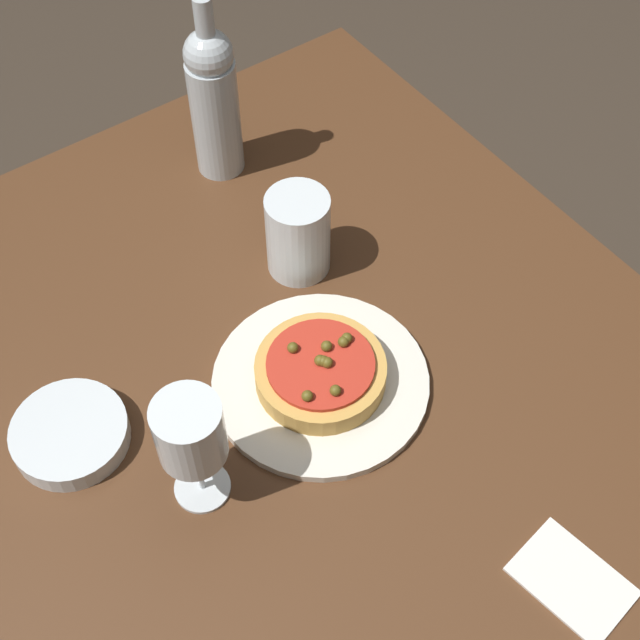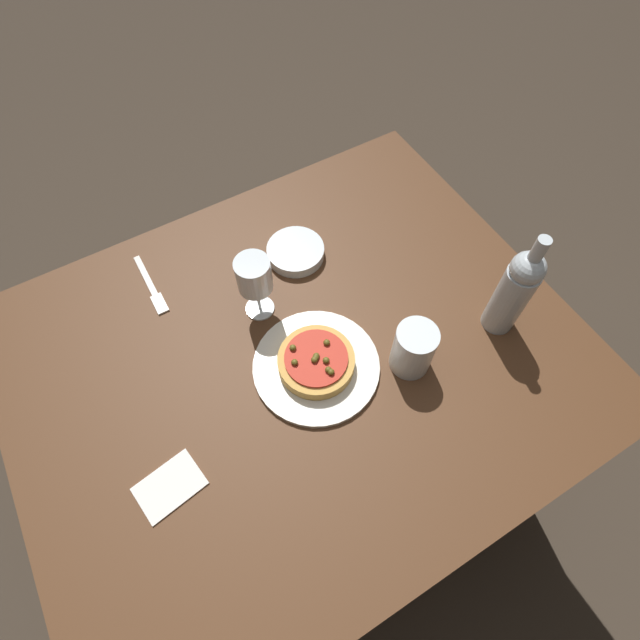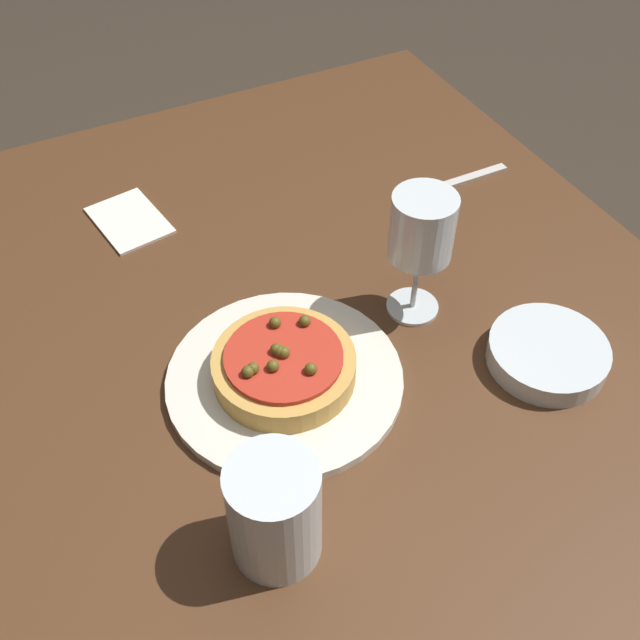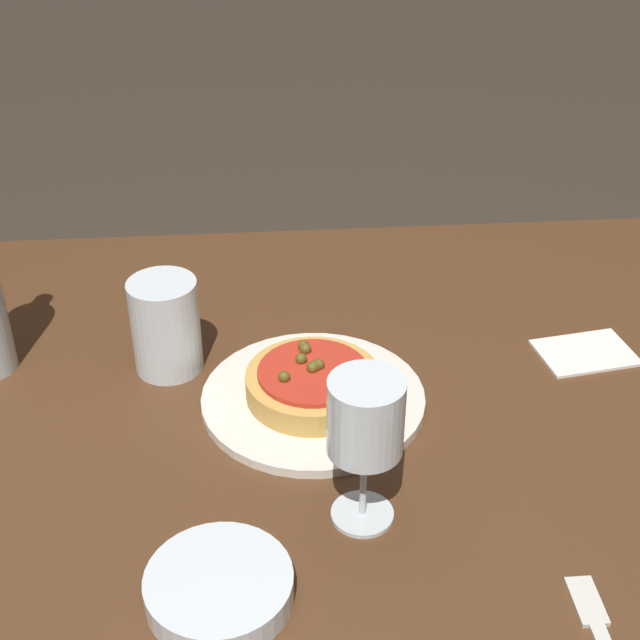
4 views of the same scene
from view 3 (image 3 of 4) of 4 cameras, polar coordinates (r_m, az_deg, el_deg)
The scene contains 9 objects.
ground_plane at distance 1.53m, azimuth -0.51°, elevation -21.49°, with size 14.00×14.00×0.00m, color #382D23.
dining_table at distance 0.95m, azimuth -0.77°, elevation -6.47°, with size 1.20×1.00×0.75m.
dinner_plate at distance 0.85m, azimuth -2.70°, elevation -4.52°, with size 0.27×0.27×0.01m.
pizza at distance 0.83m, azimuth -2.77°, elevation -3.49°, with size 0.16×0.16×0.05m.
wine_glass at distance 0.86m, azimuth 7.77°, elevation 6.71°, with size 0.07×0.07×0.17m.
water_cup at distance 0.69m, azimuth -3.48°, elevation -14.42°, with size 0.09×0.09×0.12m.
side_bowl at distance 0.90m, azimuth 16.95°, elevation -2.46°, with size 0.14×0.14×0.03m.
fork at distance 1.14m, azimuth 9.62°, elevation 10.10°, with size 0.03×0.18×0.00m.
paper_napkin at distance 1.09m, azimuth -14.32°, elevation 7.37°, with size 0.13×0.10×0.00m.
Camera 3 is at (0.52, -0.25, 1.42)m, focal length 42.00 mm.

